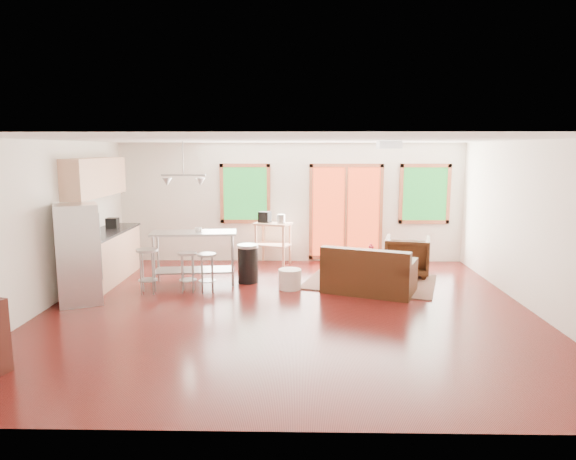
{
  "coord_description": "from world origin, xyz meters",
  "views": [
    {
      "loc": [
        0.16,
        -7.68,
        2.46
      ],
      "look_at": [
        0.0,
        0.3,
        1.2
      ],
      "focal_mm": 32.0,
      "sensor_mm": 36.0,
      "label": 1
    }
  ],
  "objects_px": {
    "loveseat": "(369,274)",
    "refrigerator": "(79,254)",
    "rug": "(370,282)",
    "kitchen_cart": "(272,229)",
    "coffee_table": "(377,262)",
    "island": "(194,248)",
    "ottoman": "(338,264)",
    "armchair": "(407,254)"
  },
  "relations": [
    {
      "from": "loveseat",
      "to": "refrigerator",
      "type": "height_order",
      "value": "refrigerator"
    },
    {
      "from": "rug",
      "to": "kitchen_cart",
      "type": "bearing_deg",
      "value": 141.42
    },
    {
      "from": "coffee_table",
      "to": "island",
      "type": "relative_size",
      "value": 0.69
    },
    {
      "from": "loveseat",
      "to": "coffee_table",
      "type": "height_order",
      "value": "loveseat"
    },
    {
      "from": "refrigerator",
      "to": "island",
      "type": "bearing_deg",
      "value": 12.58
    },
    {
      "from": "ottoman",
      "to": "refrigerator",
      "type": "xyz_separation_m",
      "value": [
        -4.3,
        -2.06,
        0.61
      ]
    },
    {
      "from": "coffee_table",
      "to": "kitchen_cart",
      "type": "bearing_deg",
      "value": 147.98
    },
    {
      "from": "loveseat",
      "to": "kitchen_cart",
      "type": "bearing_deg",
      "value": 151.07
    },
    {
      "from": "coffee_table",
      "to": "ottoman",
      "type": "xyz_separation_m",
      "value": [
        -0.7,
        0.44,
        -0.13
      ]
    },
    {
      "from": "coffee_table",
      "to": "ottoman",
      "type": "bearing_deg",
      "value": 147.86
    },
    {
      "from": "rug",
      "to": "armchair",
      "type": "relative_size",
      "value": 2.7
    },
    {
      "from": "refrigerator",
      "to": "ottoman",
      "type": "bearing_deg",
      "value": 0.7
    },
    {
      "from": "coffee_table",
      "to": "kitchen_cart",
      "type": "height_order",
      "value": "kitchen_cart"
    },
    {
      "from": "armchair",
      "to": "ottoman",
      "type": "height_order",
      "value": "armchair"
    },
    {
      "from": "loveseat",
      "to": "armchair",
      "type": "distance_m",
      "value": 1.54
    },
    {
      "from": "rug",
      "to": "island",
      "type": "height_order",
      "value": "island"
    },
    {
      "from": "loveseat",
      "to": "ottoman",
      "type": "xyz_separation_m",
      "value": [
        -0.43,
        1.35,
        -0.13
      ]
    },
    {
      "from": "loveseat",
      "to": "kitchen_cart",
      "type": "xyz_separation_m",
      "value": [
        -1.79,
        2.2,
        0.45
      ]
    },
    {
      "from": "loveseat",
      "to": "kitchen_cart",
      "type": "distance_m",
      "value": 2.87
    },
    {
      "from": "coffee_table",
      "to": "island",
      "type": "bearing_deg",
      "value": -173.39
    },
    {
      "from": "rug",
      "to": "loveseat",
      "type": "relative_size",
      "value": 1.33
    },
    {
      "from": "armchair",
      "to": "kitchen_cart",
      "type": "relative_size",
      "value": 0.75
    },
    {
      "from": "kitchen_cart",
      "to": "coffee_table",
      "type": "bearing_deg",
      "value": -32.02
    },
    {
      "from": "armchair",
      "to": "island",
      "type": "relative_size",
      "value": 0.54
    },
    {
      "from": "loveseat",
      "to": "armchair",
      "type": "height_order",
      "value": "armchair"
    },
    {
      "from": "refrigerator",
      "to": "kitchen_cart",
      "type": "xyz_separation_m",
      "value": [
        2.94,
        2.91,
        -0.03
      ]
    },
    {
      "from": "refrigerator",
      "to": "island",
      "type": "distance_m",
      "value": 2.02
    },
    {
      "from": "rug",
      "to": "refrigerator",
      "type": "bearing_deg",
      "value": -164.12
    },
    {
      "from": "kitchen_cart",
      "to": "island",
      "type": "bearing_deg",
      "value": -128.51
    },
    {
      "from": "refrigerator",
      "to": "island",
      "type": "relative_size",
      "value": 1.01
    },
    {
      "from": "rug",
      "to": "armchair",
      "type": "bearing_deg",
      "value": 35.5
    },
    {
      "from": "ottoman",
      "to": "kitchen_cart",
      "type": "height_order",
      "value": "kitchen_cart"
    },
    {
      "from": "ottoman",
      "to": "island",
      "type": "distance_m",
      "value": 2.86
    },
    {
      "from": "loveseat",
      "to": "refrigerator",
      "type": "xyz_separation_m",
      "value": [
        -4.72,
        -0.71,
        0.48
      ]
    },
    {
      "from": "rug",
      "to": "armchair",
      "type": "height_order",
      "value": "armchair"
    },
    {
      "from": "armchair",
      "to": "refrigerator",
      "type": "bearing_deg",
      "value": 32.33
    },
    {
      "from": "island",
      "to": "kitchen_cart",
      "type": "relative_size",
      "value": 1.4
    },
    {
      "from": "ottoman",
      "to": "refrigerator",
      "type": "bearing_deg",
      "value": -154.36
    },
    {
      "from": "armchair",
      "to": "rug",
      "type": "bearing_deg",
      "value": 48.83
    },
    {
      "from": "loveseat",
      "to": "ottoman",
      "type": "relative_size",
      "value": 2.98
    },
    {
      "from": "island",
      "to": "kitchen_cart",
      "type": "xyz_separation_m",
      "value": [
        1.34,
        1.68,
        0.11
      ]
    },
    {
      "from": "rug",
      "to": "kitchen_cart",
      "type": "xyz_separation_m",
      "value": [
        -1.92,
        1.53,
        0.76
      ]
    }
  ]
}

